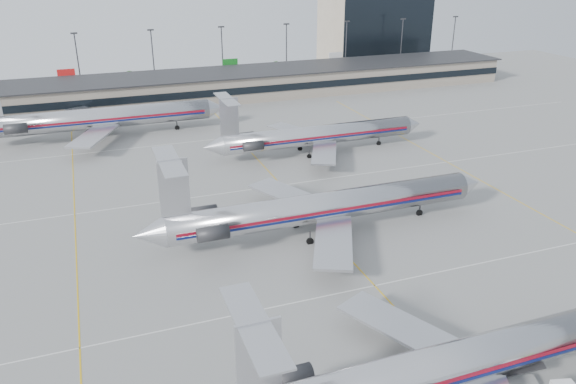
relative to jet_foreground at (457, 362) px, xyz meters
name	(u,v)px	position (x,y,z in m)	size (l,w,h in m)	color
ground	(426,342)	(1.81, 6.47, -3.29)	(260.00, 260.00, 0.00)	gray
apron_markings	(375,286)	(1.81, 16.47, -3.28)	(160.00, 0.15, 0.02)	silver
terminal	(201,86)	(1.81, 104.45, -0.13)	(162.00, 17.00, 6.25)	gray
light_mast_row	(188,54)	(1.81, 118.47, 5.29)	(163.60, 0.40, 15.28)	#38383D
distant_building	(373,22)	(63.81, 134.47, 9.21)	(30.00, 20.00, 25.00)	tan
jet_foreground	(457,362)	(0.00, 0.00, 0.00)	(43.30, 25.50, 11.33)	silver
jet_second_row	(318,207)	(0.84, 29.98, 0.27)	(46.91, 27.62, 12.28)	silver
jet_third_row	(315,135)	(12.34, 58.67, 0.00)	(41.44, 25.49, 11.33)	silver
jet_back_row	(97,118)	(-23.10, 81.32, 0.52)	(47.99, 29.52, 13.12)	silver
belt_loader	(517,380)	(5.64, -0.90, -2.74)	(3.97, 2.26, 2.04)	gray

